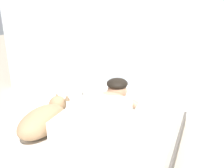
% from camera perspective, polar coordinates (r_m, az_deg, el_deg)
% --- Properties ---
extents(back_wall, '(4.46, 0.12, 2.50)m').
position_cam_1_polar(back_wall, '(2.94, 9.95, 16.92)').
color(back_wall, silver).
rests_on(back_wall, ground).
extents(bed, '(1.45, 1.97, 0.38)m').
position_cam_1_polar(bed, '(2.22, -5.40, -13.00)').
color(bed, '#4C4742').
rests_on(bed, ground).
extents(pillow, '(0.52, 0.32, 0.11)m').
position_cam_1_polar(pillow, '(2.57, -1.72, -1.81)').
color(pillow, white).
rests_on(pillow, bed).
extents(person_lying, '(0.43, 0.92, 0.27)m').
position_cam_1_polar(person_lying, '(2.06, -2.43, -6.14)').
color(person_lying, silver).
rests_on(person_lying, bed).
extents(dog, '(0.26, 0.57, 0.21)m').
position_cam_1_polar(dog, '(2.01, -15.24, -7.65)').
color(dog, '#9E7A56').
rests_on(dog, bed).
extents(coffee_cup, '(0.12, 0.09, 0.07)m').
position_cam_1_polar(coffee_cup, '(2.42, 0.63, -3.71)').
color(coffee_cup, '#D84C47').
rests_on(coffee_cup, bed).
extents(cell_phone, '(0.07, 0.14, 0.01)m').
position_cam_1_polar(cell_phone, '(2.00, -8.62, -10.40)').
color(cell_phone, black).
rests_on(cell_phone, bed).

